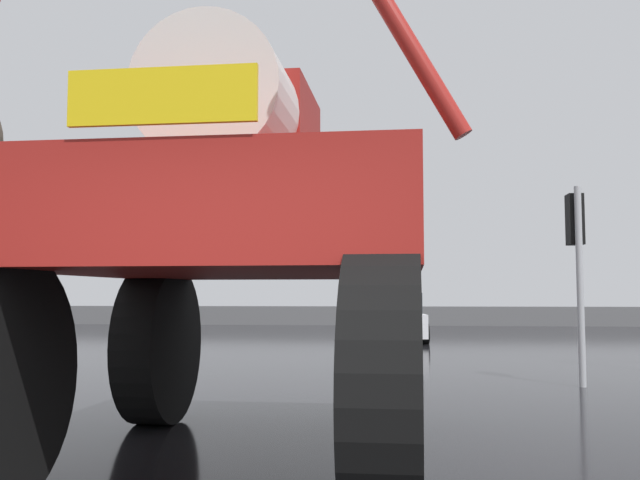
# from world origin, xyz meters

# --- Properties ---
(ground_plane) EXTENTS (120.00, 120.00, 0.00)m
(ground_plane) POSITION_xyz_m (0.00, 18.00, 0.00)
(ground_plane) COLOR black
(oversize_sprayer) EXTENTS (3.79, 5.23, 4.03)m
(oversize_sprayer) POSITION_xyz_m (-0.19, 3.98, 1.88)
(oversize_sprayer) COLOR black
(oversize_sprayer) RESTS_ON ground
(sedan_ahead) EXTENTS (2.11, 4.21, 1.52)m
(sedan_ahead) POSITION_xyz_m (1.22, 20.35, 0.71)
(sedan_ahead) COLOR silver
(sedan_ahead) RESTS_ON ground
(traffic_signal_near_right) EXTENTS (0.24, 0.54, 3.22)m
(traffic_signal_near_right) POSITION_xyz_m (4.18, 9.64, 2.34)
(traffic_signal_near_right) COLOR #A8AAAF
(traffic_signal_near_right) RESTS_ON ground
(streetlight_far_left) EXTENTS (1.60, 0.24, 9.37)m
(streetlight_far_left) POSITION_xyz_m (-7.86, 26.45, 5.11)
(streetlight_far_left) COLOR #A8AAAF
(streetlight_far_left) RESTS_ON ground
(roadside_barrier) EXTENTS (32.23, 0.24, 0.90)m
(roadside_barrier) POSITION_xyz_m (0.00, 31.56, 0.45)
(roadside_barrier) COLOR #59595B
(roadside_barrier) RESTS_ON ground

